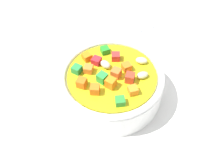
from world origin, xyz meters
TOP-DOWN VIEW (x-y plane):
  - ground_plane at (0.00, 0.00)cm, footprint 140.00×140.00cm
  - soup_bowl_main at (0.00, -0.01)cm, footprint 16.33×16.33cm
  - spoon at (-10.99, -7.39)cm, footprint 17.97×14.74cm

SIDE VIEW (x-z plane):
  - ground_plane at x=0.00cm, z-range -2.00..0.00cm
  - spoon at x=-10.99cm, z-range -0.03..0.90cm
  - soup_bowl_main at x=0.00cm, z-range -0.34..6.26cm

